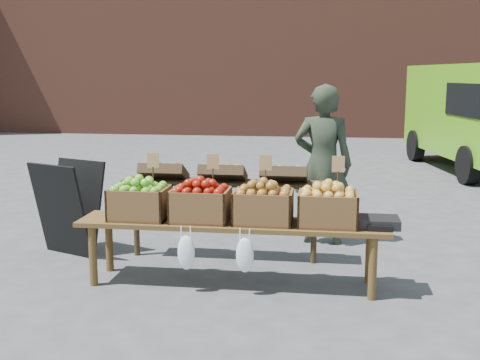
% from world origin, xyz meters
% --- Properties ---
extents(ground, '(80.00, 80.00, 0.00)m').
position_xyz_m(ground, '(0.00, 0.00, 0.00)').
color(ground, '#454547').
extents(vendor, '(0.66, 0.46, 1.73)m').
position_xyz_m(vendor, '(1.49, 1.69, 0.87)').
color(vendor, '#273022').
rests_on(vendor, ground).
extents(chalkboard_sign, '(0.73, 0.57, 0.98)m').
position_xyz_m(chalkboard_sign, '(-1.08, 0.88, 0.49)').
color(chalkboard_sign, black).
rests_on(chalkboard_sign, ground).
extents(back_table, '(2.10, 0.44, 1.04)m').
position_xyz_m(back_table, '(0.52, 0.94, 0.52)').
color(back_table, '#352717').
rests_on(back_table, ground).
extents(display_bench, '(2.70, 0.56, 0.57)m').
position_xyz_m(display_bench, '(0.72, 0.22, 0.28)').
color(display_bench, '#503819').
rests_on(display_bench, ground).
extents(crate_golden_apples, '(0.50, 0.40, 0.28)m').
position_xyz_m(crate_golden_apples, '(-0.11, 0.22, 0.71)').
color(crate_golden_apples, '#369219').
rests_on(crate_golden_apples, display_bench).
extents(crate_russet_pears, '(0.50, 0.40, 0.28)m').
position_xyz_m(crate_russet_pears, '(0.44, 0.22, 0.71)').
color(crate_russet_pears, maroon).
rests_on(crate_russet_pears, display_bench).
extents(crate_red_apples, '(0.50, 0.40, 0.28)m').
position_xyz_m(crate_red_apples, '(0.99, 0.22, 0.71)').
color(crate_red_apples, '#996022').
rests_on(crate_red_apples, display_bench).
extents(crate_green_apples, '(0.50, 0.40, 0.28)m').
position_xyz_m(crate_green_apples, '(1.54, 0.22, 0.71)').
color(crate_green_apples, gold).
rests_on(crate_green_apples, display_bench).
extents(weighing_scale, '(0.34, 0.30, 0.08)m').
position_xyz_m(weighing_scale, '(1.97, 0.22, 0.61)').
color(weighing_scale, black).
rests_on(weighing_scale, display_bench).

